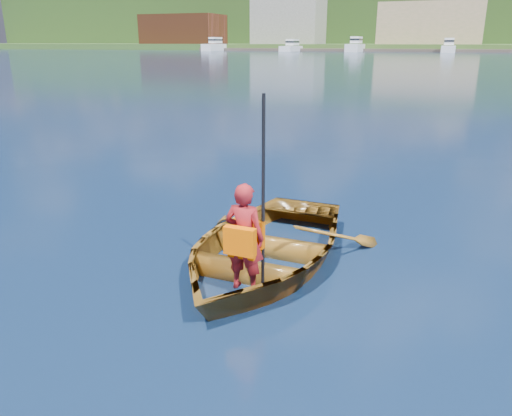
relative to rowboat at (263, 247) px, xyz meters
name	(u,v)px	position (x,y,z in m)	size (l,w,h in m)	color
ground	(248,256)	(-0.25, 0.11, -0.22)	(600.00, 600.00, 0.00)	#0E1F3C
rowboat	(263,247)	(0.00, 0.00, 0.00)	(2.67, 3.64, 0.73)	brown
child_paddler	(245,237)	(0.12, -0.90, 0.48)	(0.45, 0.34, 2.08)	maroon
shoreline	(450,23)	(-0.25, 236.72, 10.11)	(400.00, 140.00, 22.00)	#3A5E2B
dock	(464,51)	(5.02, 148.11, 0.18)	(160.03, 5.71, 0.80)	brown
waterfront_buildings	(420,25)	(-7.98, 165.11, 7.53)	(202.00, 16.00, 14.00)	brown
marina_yachts	(427,47)	(-4.57, 143.44, 1.16)	(142.86, 12.87, 4.35)	white
hillside_trees	(508,1)	(21.68, 242.86, 18.54)	(305.86, 75.87, 25.00)	#382314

